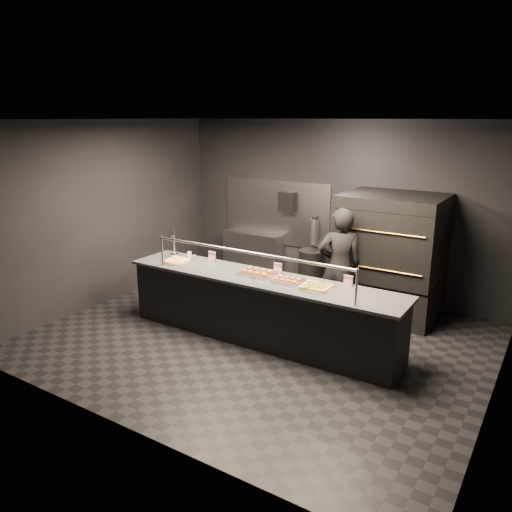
# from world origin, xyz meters

# --- Properties ---
(room) EXTENTS (6.04, 6.00, 3.00)m
(room) POSITION_xyz_m (-0.02, 0.05, 1.50)
(room) COLOR black
(room) RESTS_ON ground
(service_counter) EXTENTS (4.10, 0.78, 1.37)m
(service_counter) POSITION_xyz_m (0.00, -0.00, 0.46)
(service_counter) COLOR black
(service_counter) RESTS_ON ground
(pizza_oven) EXTENTS (1.50, 1.23, 1.91)m
(pizza_oven) POSITION_xyz_m (1.20, 1.90, 0.97)
(pizza_oven) COLOR black
(pizza_oven) RESTS_ON ground
(prep_shelf) EXTENTS (1.20, 0.35, 0.90)m
(prep_shelf) POSITION_xyz_m (-1.60, 2.32, 0.45)
(prep_shelf) COLOR #99999E
(prep_shelf) RESTS_ON ground
(towel_dispenser) EXTENTS (0.30, 0.20, 0.35)m
(towel_dispenser) POSITION_xyz_m (-0.90, 2.39, 1.55)
(towel_dispenser) COLOR black
(towel_dispenser) RESTS_ON room
(fire_extinguisher) EXTENTS (0.14, 0.14, 0.51)m
(fire_extinguisher) POSITION_xyz_m (-0.35, 2.40, 1.06)
(fire_extinguisher) COLOR #B2B2B7
(fire_extinguisher) RESTS_ON room
(beer_tap) EXTENTS (0.13, 0.19, 0.51)m
(beer_tap) POSITION_xyz_m (-1.60, 0.07, 1.07)
(beer_tap) COLOR silver
(beer_tap) RESTS_ON service_counter
(round_pizza) EXTENTS (0.43, 0.43, 0.03)m
(round_pizza) POSITION_xyz_m (-1.45, -0.04, 0.94)
(round_pizza) COLOR silver
(round_pizza) RESTS_ON service_counter
(slider_tray_a) EXTENTS (0.53, 0.43, 0.08)m
(slider_tray_a) POSITION_xyz_m (-0.10, 0.08, 0.95)
(slider_tray_a) COLOR silver
(slider_tray_a) RESTS_ON service_counter
(slider_tray_b) EXTENTS (0.47, 0.41, 0.06)m
(slider_tray_b) POSITION_xyz_m (0.42, 0.02, 0.94)
(slider_tray_b) COLOR silver
(slider_tray_b) RESTS_ON service_counter
(square_pizza) EXTENTS (0.47, 0.47, 0.05)m
(square_pizza) POSITION_xyz_m (0.85, 0.01, 0.94)
(square_pizza) COLOR silver
(square_pizza) RESTS_ON service_counter
(condiment_jar) EXTENTS (0.17, 0.07, 0.11)m
(condiment_jar) POSITION_xyz_m (-1.37, 0.19, 0.97)
(condiment_jar) COLOR silver
(condiment_jar) RESTS_ON service_counter
(tent_cards) EXTENTS (2.32, 0.04, 0.15)m
(tent_cards) POSITION_xyz_m (0.09, 0.28, 1.00)
(tent_cards) COLOR white
(tent_cards) RESTS_ON service_counter
(trash_bin) EXTENTS (0.45, 0.45, 0.75)m
(trash_bin) POSITION_xyz_m (-0.31, 2.22, 0.38)
(trash_bin) COLOR black
(trash_bin) RESTS_ON ground
(worker) EXTENTS (0.78, 0.70, 1.78)m
(worker) POSITION_xyz_m (0.70, 1.10, 0.89)
(worker) COLOR black
(worker) RESTS_ON ground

